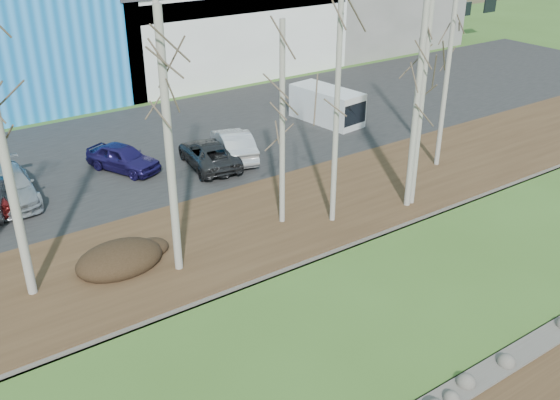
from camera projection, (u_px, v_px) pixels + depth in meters
near_bank_rocks at (459, 392)px, 17.36m from camera, size 80.00×0.80×0.50m
river at (361, 318)px, 20.38m from camera, size 80.00×8.00×0.90m
far_bank_rocks at (288, 263)px, 23.40m from camera, size 80.00×0.80×0.46m
far_bank at (244, 228)px, 25.72m from camera, size 80.00×7.00×0.15m
parking_lot at (140, 151)px, 33.46m from camera, size 80.00×14.00×0.14m
building_white at (208, 23)px, 48.43m from camera, size 18.36×12.24×6.80m
building_grey at (363, 2)px, 56.53m from camera, size 14.28×12.24×7.30m
dirt_mound at (119, 258)px, 22.84m from camera, size 3.25×2.30×0.64m
birch_2 at (6, 162)px, 19.31m from camera, size 0.31×0.31×9.69m
birch_3 at (166, 117)px, 20.47m from camera, size 0.20×0.20×11.48m
birch_4 at (169, 149)px, 20.79m from camera, size 0.29×0.29×9.36m
birch_5 at (282, 127)px, 24.30m from camera, size 0.22×0.22×8.28m
birch_6 at (337, 102)px, 23.98m from camera, size 0.22×0.22×10.21m
birch_7 at (417, 100)px, 25.39m from camera, size 0.26×0.26×9.54m
birch_8 at (422, 95)px, 25.55m from camera, size 0.26×0.26×9.80m
birch_9 at (449, 55)px, 29.17m from camera, size 0.23×0.23×11.11m
car_3 at (10, 186)px, 27.62m from camera, size 2.19×4.85×1.38m
car_4 at (123, 158)px, 30.65m from camera, size 3.09×4.23×1.34m
car_5 at (234, 144)px, 32.10m from camera, size 2.79×4.72×1.47m
car_6 at (209, 154)px, 31.15m from camera, size 2.82×4.88×1.28m
van_white at (329, 106)px, 37.04m from camera, size 2.46×4.77×2.00m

